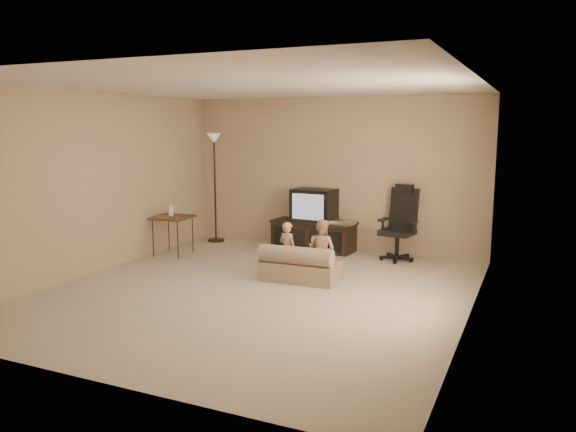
% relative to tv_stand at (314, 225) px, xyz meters
% --- Properties ---
extents(floor, '(5.50, 5.50, 0.00)m').
position_rel_tv_stand_xyz_m(floor, '(0.25, -2.49, -0.42)').
color(floor, beige).
rests_on(floor, ground).
extents(room_shell, '(5.50, 5.50, 5.50)m').
position_rel_tv_stand_xyz_m(room_shell, '(0.25, -2.49, 1.10)').
color(room_shell, silver).
rests_on(room_shell, floor).
extents(tv_stand, '(1.43, 0.60, 1.01)m').
position_rel_tv_stand_xyz_m(tv_stand, '(0.00, 0.00, 0.00)').
color(tv_stand, black).
rests_on(tv_stand, floor).
extents(office_chair, '(0.62, 0.64, 1.15)m').
position_rel_tv_stand_xyz_m(office_chair, '(1.44, -0.10, -0.01)').
color(office_chair, black).
rests_on(office_chair, floor).
extents(side_table, '(0.59, 0.59, 0.84)m').
position_rel_tv_stand_xyz_m(side_table, '(-1.91, -1.25, 0.18)').
color(side_table, brown).
rests_on(side_table, floor).
extents(floor_lamp, '(0.30, 0.30, 1.91)m').
position_rel_tv_stand_xyz_m(floor_lamp, '(-1.86, -0.05, 0.97)').
color(floor_lamp, '#302215').
rests_on(floor_lamp, floor).
extents(child_sofa, '(1.02, 0.60, 0.49)m').
position_rel_tv_stand_xyz_m(child_sofa, '(0.53, -1.86, -0.22)').
color(child_sofa, gray).
rests_on(child_sofa, floor).
extents(toddler_left, '(0.33, 0.28, 0.76)m').
position_rel_tv_stand_xyz_m(toddler_left, '(0.31, -1.75, -0.04)').
color(toddler_left, tan).
rests_on(toddler_left, floor).
extents(toddler_right, '(0.44, 0.29, 0.83)m').
position_rel_tv_stand_xyz_m(toddler_right, '(0.78, -1.69, -0.01)').
color(toddler_right, tan).
rests_on(toddler_right, floor).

